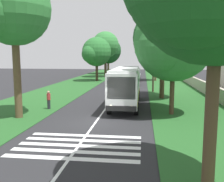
{
  "coord_description": "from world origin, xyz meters",
  "views": [
    {
      "loc": [
        -18.01,
        -3.45,
        4.86
      ],
      "look_at": [
        5.78,
        -0.54,
        1.6
      ],
      "focal_mm": 40.74,
      "sensor_mm": 36.0,
      "label": 1
    }
  ],
  "objects_px": {
    "roadside_tree_left_2": "(11,11)",
    "roadside_tree_right_2": "(161,40)",
    "roadside_tree_left_0": "(96,53)",
    "roadside_tree_right_1": "(156,41)",
    "trailing_car_3": "(123,73)",
    "roadside_tree_left_1": "(105,46)",
    "trailing_car_1": "(134,78)",
    "pedestrian": "(49,100)",
    "trailing_car_0": "(133,81)",
    "roadside_tree_right_3": "(172,44)",
    "utility_pole": "(153,65)",
    "trailing_car_2": "(137,75)",
    "coach_bus": "(126,84)",
    "roadside_tree_left_3": "(107,51)"
  },
  "relations": [
    {
      "from": "trailing_car_3",
      "to": "pedestrian",
      "type": "distance_m",
      "value": 44.38
    },
    {
      "from": "roadside_tree_right_3",
      "to": "utility_pole",
      "type": "relative_size",
      "value": 1.31
    },
    {
      "from": "coach_bus",
      "to": "roadside_tree_left_2",
      "type": "height_order",
      "value": "roadside_tree_left_2"
    },
    {
      "from": "utility_pole",
      "to": "pedestrian",
      "type": "distance_m",
      "value": 16.42
    },
    {
      "from": "roadside_tree_left_2",
      "to": "utility_pole",
      "type": "height_order",
      "value": "roadside_tree_left_2"
    },
    {
      "from": "trailing_car_0",
      "to": "roadside_tree_right_2",
      "type": "xyz_separation_m",
      "value": [
        -13.88,
        -3.75,
        6.12
      ]
    },
    {
      "from": "trailing_car_0",
      "to": "trailing_car_3",
      "type": "bearing_deg",
      "value": 8.84
    },
    {
      "from": "roadside_tree_left_1",
      "to": "roadside_tree_left_3",
      "type": "relative_size",
      "value": 1.06
    },
    {
      "from": "trailing_car_3",
      "to": "roadside_tree_left_1",
      "type": "distance_m",
      "value": 10.16
    },
    {
      "from": "coach_bus",
      "to": "roadside_tree_right_2",
      "type": "relative_size",
      "value": 1.07
    },
    {
      "from": "trailing_car_3",
      "to": "roadside_tree_right_3",
      "type": "distance_m",
      "value": 45.67
    },
    {
      "from": "trailing_car_0",
      "to": "roadside_tree_right_1",
      "type": "height_order",
      "value": "roadside_tree_right_1"
    },
    {
      "from": "utility_pole",
      "to": "pedestrian",
      "type": "bearing_deg",
      "value": 141.82
    },
    {
      "from": "coach_bus",
      "to": "roadside_tree_left_3",
      "type": "xyz_separation_m",
      "value": [
        46.19,
        8.34,
        4.17
      ]
    },
    {
      "from": "trailing_car_2",
      "to": "roadside_tree_left_0",
      "type": "distance_m",
      "value": 13.16
    },
    {
      "from": "roadside_tree_left_0",
      "to": "roadside_tree_left_2",
      "type": "distance_m",
      "value": 31.29
    },
    {
      "from": "trailing_car_0",
      "to": "roadside_tree_left_2",
      "type": "relative_size",
      "value": 0.38
    },
    {
      "from": "roadside_tree_left_3",
      "to": "roadside_tree_right_2",
      "type": "bearing_deg",
      "value": -163.73
    },
    {
      "from": "roadside_tree_left_1",
      "to": "roadside_tree_right_2",
      "type": "relative_size",
      "value": 1.03
    },
    {
      "from": "coach_bus",
      "to": "roadside_tree_right_3",
      "type": "distance_m",
      "value": 6.24
    },
    {
      "from": "coach_bus",
      "to": "trailing_car_3",
      "type": "relative_size",
      "value": 2.6
    },
    {
      "from": "trailing_car_3",
      "to": "utility_pole",
      "type": "height_order",
      "value": "utility_pole"
    },
    {
      "from": "roadside_tree_left_0",
      "to": "trailing_car_2",
      "type": "bearing_deg",
      "value": -39.83
    },
    {
      "from": "roadside_tree_left_0",
      "to": "roadside_tree_right_1",
      "type": "relative_size",
      "value": 0.8
    },
    {
      "from": "trailing_car_1",
      "to": "trailing_car_3",
      "type": "height_order",
      "value": "same"
    },
    {
      "from": "coach_bus",
      "to": "pedestrian",
      "type": "xyz_separation_m",
      "value": [
        -2.59,
        6.96,
        -1.24
      ]
    },
    {
      "from": "trailing_car_0",
      "to": "roadside_tree_left_0",
      "type": "distance_m",
      "value": 10.93
    },
    {
      "from": "trailing_car_1",
      "to": "roadside_tree_right_1",
      "type": "relative_size",
      "value": 0.4
    },
    {
      "from": "roadside_tree_left_2",
      "to": "roadside_tree_right_2",
      "type": "distance_m",
      "value": 16.44
    },
    {
      "from": "trailing_car_3",
      "to": "roadside_tree_left_3",
      "type": "xyz_separation_m",
      "value": [
        4.53,
        4.73,
        5.65
      ]
    },
    {
      "from": "coach_bus",
      "to": "trailing_car_0",
      "type": "bearing_deg",
      "value": 0.22
    },
    {
      "from": "roadside_tree_left_0",
      "to": "roadside_tree_right_2",
      "type": "distance_m",
      "value": 23.0
    },
    {
      "from": "roadside_tree_left_2",
      "to": "roadside_tree_right_1",
      "type": "height_order",
      "value": "roadside_tree_left_2"
    },
    {
      "from": "trailing_car_2",
      "to": "utility_pole",
      "type": "distance_m",
      "value": 24.62
    },
    {
      "from": "roadside_tree_left_1",
      "to": "coach_bus",
      "type": "bearing_deg",
      "value": -168.04
    },
    {
      "from": "roadside_tree_right_1",
      "to": "roadside_tree_right_3",
      "type": "relative_size",
      "value": 1.17
    },
    {
      "from": "trailing_car_0",
      "to": "trailing_car_2",
      "type": "relative_size",
      "value": 1.0
    },
    {
      "from": "roadside_tree_left_0",
      "to": "pedestrian",
      "type": "bearing_deg",
      "value": -178.6
    },
    {
      "from": "roadside_tree_right_1",
      "to": "roadside_tree_right_2",
      "type": "bearing_deg",
      "value": 179.1
    },
    {
      "from": "roadside_tree_left_1",
      "to": "trailing_car_2",
      "type": "bearing_deg",
      "value": -95.15
    },
    {
      "from": "trailing_car_1",
      "to": "roadside_tree_right_1",
      "type": "height_order",
      "value": "roadside_tree_right_1"
    },
    {
      "from": "roadside_tree_left_1",
      "to": "pedestrian",
      "type": "xyz_separation_m",
      "value": [
        -37.67,
        -0.47,
        -6.48
      ]
    },
    {
      "from": "roadside_tree_left_2",
      "to": "pedestrian",
      "type": "distance_m",
      "value": 8.28
    },
    {
      "from": "coach_bus",
      "to": "trailing_car_1",
      "type": "xyz_separation_m",
      "value": [
        25.62,
        0.14,
        -1.48
      ]
    },
    {
      "from": "trailing_car_3",
      "to": "roadside_tree_left_0",
      "type": "height_order",
      "value": "roadside_tree_left_0"
    },
    {
      "from": "trailing_car_0",
      "to": "trailing_car_2",
      "type": "distance_m",
      "value": 15.47
    },
    {
      "from": "trailing_car_1",
      "to": "roadside_tree_left_3",
      "type": "distance_m",
      "value": 22.85
    },
    {
      "from": "roadside_tree_right_3",
      "to": "pedestrian",
      "type": "xyz_separation_m",
      "value": [
        0.48,
        10.93,
        -4.96
      ]
    },
    {
      "from": "trailing_car_3",
      "to": "roadside_tree_left_1",
      "type": "bearing_deg",
      "value": 149.87
    },
    {
      "from": "trailing_car_1",
      "to": "trailing_car_0",
      "type": "bearing_deg",
      "value": -179.44
    }
  ]
}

